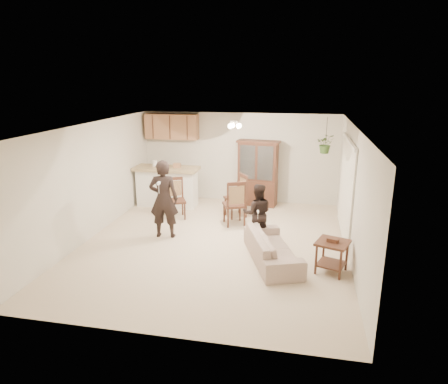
% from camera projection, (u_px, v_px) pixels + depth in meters
% --- Properties ---
extents(floor, '(6.50, 6.50, 0.00)m').
position_uv_depth(floor, '(214.00, 244.00, 8.54)').
color(floor, '#C9B298').
rests_on(floor, ground).
extents(ceiling, '(5.50, 6.50, 0.02)m').
position_uv_depth(ceiling, '(213.00, 126.00, 7.85)').
color(ceiling, white).
rests_on(ceiling, wall_back).
extents(wall_back, '(5.50, 0.02, 2.50)m').
position_uv_depth(wall_back, '(239.00, 158.00, 11.26)').
color(wall_back, beige).
rests_on(wall_back, ground).
extents(wall_front, '(5.50, 0.02, 2.50)m').
position_uv_depth(wall_front, '(158.00, 253.00, 5.13)').
color(wall_front, beige).
rests_on(wall_front, ground).
extents(wall_left, '(0.02, 6.50, 2.50)m').
position_uv_depth(wall_left, '(91.00, 181.00, 8.72)').
color(wall_left, beige).
rests_on(wall_left, ground).
extents(wall_right, '(0.02, 6.50, 2.50)m').
position_uv_depth(wall_right, '(353.00, 195.00, 7.68)').
color(wall_right, beige).
rests_on(wall_right, ground).
extents(breakfast_bar, '(1.60, 0.55, 1.00)m').
position_uv_depth(breakfast_bar, '(167.00, 188.00, 10.97)').
color(breakfast_bar, white).
rests_on(breakfast_bar, floor).
extents(bar_top, '(1.75, 0.70, 0.08)m').
position_uv_depth(bar_top, '(166.00, 169.00, 10.82)').
color(bar_top, tan).
rests_on(bar_top, breakfast_bar).
extents(upper_cabinets, '(1.50, 0.34, 0.70)m').
position_uv_depth(upper_cabinets, '(172.00, 127.00, 11.22)').
color(upper_cabinets, '#976442').
rests_on(upper_cabinets, wall_back).
extents(vertical_blinds, '(0.06, 2.30, 2.10)m').
position_uv_depth(vertical_blinds, '(346.00, 190.00, 8.57)').
color(vertical_blinds, white).
rests_on(vertical_blinds, wall_right).
extents(ceiling_fixture, '(0.36, 0.36, 0.20)m').
position_uv_depth(ceiling_fixture, '(234.00, 125.00, 8.97)').
color(ceiling_fixture, '#F8E0BA').
rests_on(ceiling_fixture, ceiling).
extents(hanging_plant, '(0.43, 0.37, 0.48)m').
position_uv_depth(hanging_plant, '(326.00, 144.00, 9.86)').
color(hanging_plant, '#2E5421').
rests_on(hanging_plant, ceiling).
extents(plant_cord, '(0.01, 0.01, 0.65)m').
position_uv_depth(plant_cord, '(327.00, 131.00, 9.77)').
color(plant_cord, black).
rests_on(plant_cord, ceiling).
extents(sofa, '(1.33, 2.01, 0.73)m').
position_uv_depth(sofa, '(272.00, 243.00, 7.65)').
color(sofa, beige).
rests_on(sofa, floor).
extents(adult, '(0.71, 0.51, 1.80)m').
position_uv_depth(adult, '(164.00, 198.00, 8.69)').
color(adult, black).
rests_on(adult, floor).
extents(child, '(0.72, 0.60, 1.35)m').
position_uv_depth(child, '(257.00, 212.00, 8.45)').
color(child, black).
rests_on(child, floor).
extents(china_hutch, '(1.19, 0.59, 1.80)m').
position_uv_depth(china_hutch, '(258.00, 174.00, 10.95)').
color(china_hutch, '#3A2115').
rests_on(china_hutch, floor).
extents(side_table, '(0.69, 0.69, 0.66)m').
position_uv_depth(side_table, '(332.00, 256.00, 7.21)').
color(side_table, '#3A2115').
rests_on(side_table, floor).
extents(chair_bar, '(0.60, 0.60, 1.02)m').
position_uv_depth(chair_bar, '(176.00, 207.00, 10.03)').
color(chair_bar, '#3A2115').
rests_on(chair_bar, floor).
extents(chair_hutch_left, '(0.67, 0.67, 1.09)m').
position_uv_depth(chair_hutch_left, '(236.00, 205.00, 10.16)').
color(chair_hutch_left, '#3A2115').
rests_on(chair_hutch_left, floor).
extents(chair_hutch_right, '(0.65, 0.65, 1.11)m').
position_uv_depth(chair_hutch_right, '(234.00, 212.00, 9.60)').
color(chair_hutch_right, '#3A2115').
rests_on(chair_hutch_right, floor).
extents(controller_adult, '(0.07, 0.16, 0.05)m').
position_uv_depth(controller_adult, '(159.00, 183.00, 8.18)').
color(controller_adult, white).
rests_on(controller_adult, adult).
extents(controller_child, '(0.05, 0.12, 0.03)m').
position_uv_depth(controller_child, '(258.00, 212.00, 8.12)').
color(controller_child, white).
rests_on(controller_child, child).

